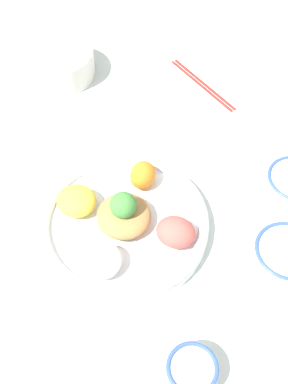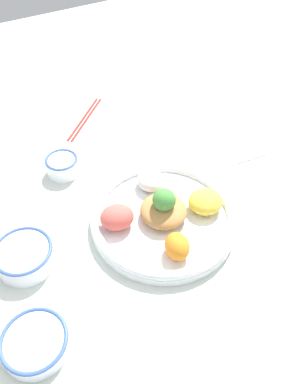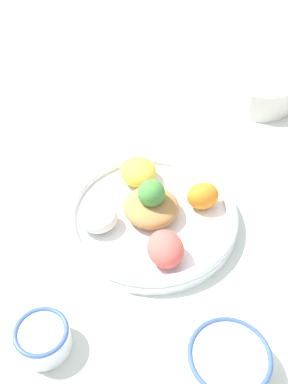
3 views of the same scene
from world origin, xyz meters
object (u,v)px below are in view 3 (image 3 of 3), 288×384
Objects in this scene: sauce_bowl_red at (43,337)px; serving_spoon_main at (258,141)px; side_serving_bowl at (260,89)px; sauce_bowl_dark at (228,361)px; serving_spoon_extra at (60,153)px; salad_platter at (151,214)px.

serving_spoon_main is at bearing -159.71° from sauce_bowl_red.
sauce_bowl_dark is at bearing 46.40° from side_serving_bowl.
sauce_bowl_dark is at bearing 142.47° from sauce_bowl_red.
sauce_bowl_red is 0.64× the size of serving_spoon_main.
side_serving_bowl is 1.35× the size of serving_spoon_main.
sauce_bowl_red is at bearing 26.17° from side_serving_bowl.
sauce_bowl_red is 0.57× the size of serving_spoon_extra.
sauce_bowl_red and sauce_bowl_dark have the same top height.
serving_spoon_extra is at bearing -87.63° from sauce_bowl_dark.
sauce_bowl_red is 0.77m from side_serving_bowl.
serving_spoon_main is (-0.38, -0.38, -0.02)m from sauce_bowl_dark.
side_serving_bowl is (-0.48, -0.50, 0.01)m from sauce_bowl_dark.
serving_spoon_main is at bearing -108.36° from serving_spoon_extra.
serving_spoon_main is (0.10, 0.12, -0.04)m from side_serving_bowl.
side_serving_bowl is (-0.69, -0.34, 0.01)m from sauce_bowl_red.
salad_platter is 3.95× the size of sauce_bowl_red.
sauce_bowl_dark is 0.70m from side_serving_bowl.
sauce_bowl_red is at bearing 105.77° from serving_spoon_main.
salad_platter is 0.30m from sauce_bowl_dark.
sauce_bowl_red is 0.69× the size of sauce_bowl_dark.
side_serving_bowl reaches higher than sauce_bowl_dark.
serving_spoon_main is at bearing -134.77° from sauce_bowl_dark.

